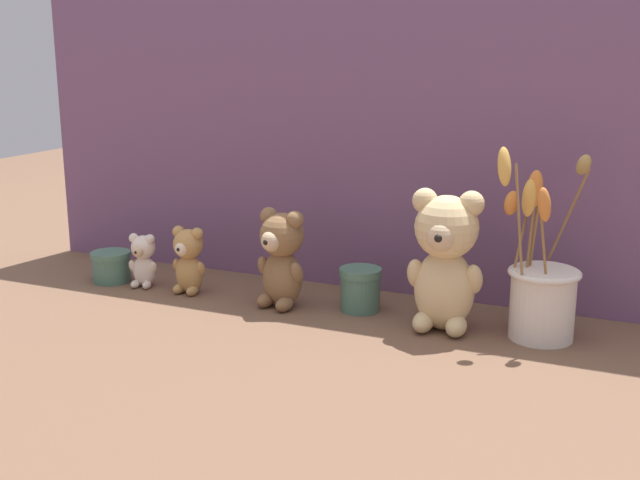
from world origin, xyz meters
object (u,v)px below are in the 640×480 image
decorative_tin_tall (112,266)px  teddy_bear_tiny (142,259)px  teddy_bear_medium (281,256)px  teddy_bear_small (189,259)px  teddy_bear_large (446,258)px  decorative_tin_short (360,289)px  flower_vase (542,289)px

decorative_tin_tall → teddy_bear_tiny: bearing=-4.6°
teddy_bear_medium → teddy_bear_small: (-0.20, 0.00, -0.03)m
teddy_bear_tiny → teddy_bear_small: bearing=2.2°
teddy_bear_large → decorative_tin_tall: bearing=179.9°
decorative_tin_short → teddy_bear_medium: bearing=-165.2°
flower_vase → teddy_bear_medium: bearing=-176.8°
teddy_bear_small → decorative_tin_tall: 0.19m
teddy_bear_small → decorative_tin_tall: teddy_bear_small is taller
teddy_bear_small → flower_vase: 0.66m
flower_vase → decorative_tin_short: flower_vase is taller
teddy_bear_large → teddy_bear_small: (-0.51, -0.00, -0.06)m
flower_vase → decorative_tin_short: 0.32m
teddy_bear_medium → decorative_tin_tall: (-0.39, 0.00, -0.06)m
teddy_bear_medium → flower_vase: flower_vase is taller
teddy_bear_tiny → flower_vase: 0.77m
teddy_bear_small → teddy_bear_tiny: size_ratio=1.22×
teddy_bear_large → teddy_bear_tiny: teddy_bear_large is taller
teddy_bear_small → flower_vase: flower_vase is taller
flower_vase → decorative_tin_tall: bearing=-178.6°
teddy_bear_medium → decorative_tin_tall: bearing=179.3°
flower_vase → decorative_tin_short: size_ratio=4.05×
teddy_bear_tiny → teddy_bear_medium: bearing=0.4°
flower_vase → decorative_tin_tall: (-0.85, -0.02, -0.05)m
decorative_tin_tall → decorative_tin_short: (0.53, 0.03, 0.01)m
teddy_bear_tiny → flower_vase: size_ratio=0.34×
flower_vase → teddy_bear_tiny: bearing=-177.9°
teddy_bear_large → teddy_bear_medium: 0.31m
teddy_bear_small → flower_vase: (0.66, 0.02, 0.02)m
teddy_bear_medium → flower_vase: size_ratio=0.57×
teddy_bear_medium → teddy_bear_tiny: size_ratio=1.69×
decorative_tin_tall → teddy_bear_large: bearing=-0.1°
teddy_bear_medium → teddy_bear_small: teddy_bear_medium is taller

